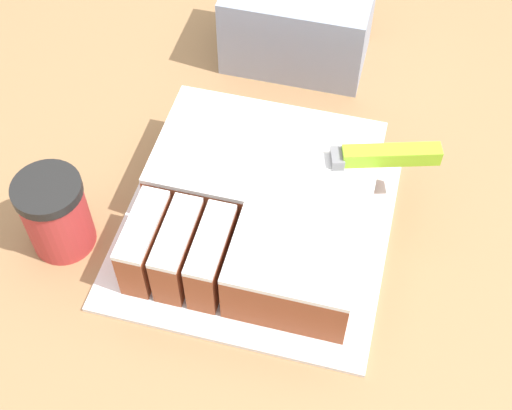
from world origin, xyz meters
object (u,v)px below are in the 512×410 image
Objects in this scene: cake_board at (256,225)px; storage_box at (297,25)px; cake at (260,203)px; knife at (367,157)px; coffee_cup at (56,214)px.

storage_box is at bearing 93.62° from cake_board.
knife is at bearing 28.82° from cake.
cake is 0.15m from knife.
storage_box reaches higher than cake.
knife reaches higher than cake_board.
cake_board is 3.10× the size of coffee_cup.
cake_board is 0.26m from coffee_cup.
coffee_cup is at bearing -160.29° from cake.
cake_board is 1.22× the size of knife.
storage_box is (-0.15, 0.27, -0.03)m from knife.
knife is 1.31× the size of storage_box.
storage_box is (-0.02, 0.34, 0.06)m from cake_board.
cake_board is at bearing -134.42° from cake.
knife is 0.31m from storage_box.
coffee_cup is at bearing 6.24° from knife.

